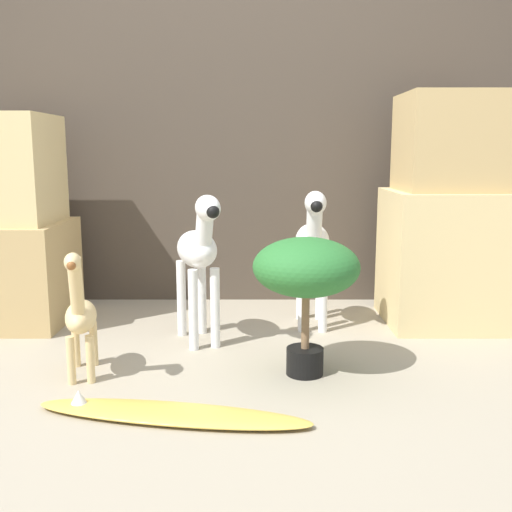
{
  "coord_description": "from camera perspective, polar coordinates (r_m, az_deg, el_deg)",
  "views": [
    {
      "loc": [
        0.16,
        -2.2,
        0.94
      ],
      "look_at": [
        0.17,
        0.81,
        0.41
      ],
      "focal_mm": 42.0,
      "sensor_mm": 36.0,
      "label": 1
    }
  ],
  "objects": [
    {
      "name": "ground_plane",
      "position": [
        2.4,
        -4.06,
        -13.04
      ],
      "size": [
        14.0,
        14.0,
        0.0
      ],
      "primitive_type": "plane",
      "color": "#9E937F"
    },
    {
      "name": "rock_pillar_left",
      "position": [
        3.52,
        -22.89,
        2.37
      ],
      "size": [
        0.64,
        0.61,
        1.13
      ],
      "color": "tan",
      "rests_on": "ground_plane"
    },
    {
      "name": "giraffe_figurine",
      "position": [
        2.59,
        -16.51,
        -5.35
      ],
      "size": [
        0.18,
        0.43,
        0.56
      ],
      "color": "#E0C184",
      "rests_on": "ground_plane"
    },
    {
      "name": "zebra_right",
      "position": [
        3.16,
        5.32,
        1.2
      ],
      "size": [
        0.19,
        0.5,
        0.74
      ],
      "color": "white",
      "rests_on": "ground_plane"
    },
    {
      "name": "wall_back",
      "position": [
        3.76,
        -2.63,
        12.45
      ],
      "size": [
        6.4,
        0.08,
        2.2
      ],
      "color": "#473D33",
      "rests_on": "ground_plane"
    },
    {
      "name": "rock_pillar_right",
      "position": [
        3.4,
        17.7,
        3.21
      ],
      "size": [
        0.64,
        0.61,
        1.24
      ],
      "color": "#DBC184",
      "rests_on": "ground_plane"
    },
    {
      "name": "surfboard",
      "position": [
        2.22,
        -8.31,
        -14.6
      ],
      "size": [
        1.03,
        0.36,
        0.08
      ],
      "color": "gold",
      "rests_on": "ground_plane"
    },
    {
      "name": "zebra_left",
      "position": [
        2.89,
        -5.55,
        0.37
      ],
      "size": [
        0.3,
        0.5,
        0.74
      ],
      "color": "white",
      "rests_on": "ground_plane"
    },
    {
      "name": "potted_palm_front",
      "position": [
        2.48,
        4.7,
        -1.58
      ],
      "size": [
        0.44,
        0.44,
        0.59
      ],
      "color": "black",
      "rests_on": "ground_plane"
    }
  ]
}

